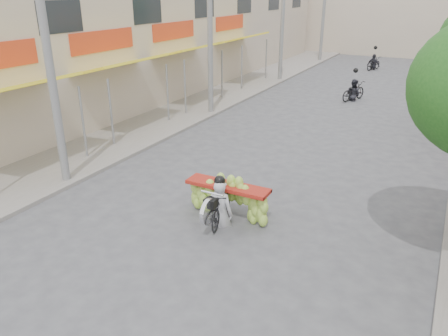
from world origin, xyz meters
TOP-DOWN VIEW (x-y plane):
  - ground at (0.00, 0.00)m, footprint 120.00×120.00m
  - sidewalk_left at (-7.00, 15.00)m, footprint 4.00×60.00m
  - shophouse_row_left at (-11.98, 13.98)m, footprint 9.77×40.00m
  - far_building at (0.00, 38.00)m, footprint 20.00×6.00m
  - utility_pole_near at (-5.40, 3.00)m, footprint 0.60×0.24m
  - utility_pole_mid at (-5.40, 12.00)m, footprint 0.60×0.24m
  - utility_pole_far at (-5.40, 21.00)m, footprint 0.60×0.24m
  - utility_pole_back at (-5.40, 30.00)m, footprint 0.60×0.24m
  - banana_motorbike at (-0.04, 3.15)m, footprint 2.20×1.81m
  - bg_motorbike_a at (-0.04, 17.81)m, footprint 1.24×1.87m
  - bg_motorbike_b at (3.01, 22.73)m, footprint 1.21×1.64m
  - bg_motorbike_c at (-0.84, 27.97)m, footprint 1.09×1.75m

SIDE VIEW (x-z plane):
  - ground at x=0.00m, z-range 0.00..0.00m
  - sidewalk_left at x=-7.00m, z-range 0.00..0.12m
  - bg_motorbike_a at x=-0.04m, z-range -0.25..1.70m
  - banana_motorbike at x=-0.04m, z-range -0.38..1.87m
  - bg_motorbike_c at x=-0.84m, z-range -0.18..1.77m
  - bg_motorbike_b at x=3.01m, z-range -0.12..1.83m
  - shophouse_row_left at x=-11.98m, z-range 0.00..6.00m
  - far_building at x=0.00m, z-range 0.00..7.00m
  - utility_pole_near at x=-5.40m, z-range 0.03..8.03m
  - utility_pole_mid at x=-5.40m, z-range 0.03..8.03m
  - utility_pole_far at x=-5.40m, z-range 0.03..8.03m
  - utility_pole_back at x=-5.40m, z-range 0.03..8.03m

